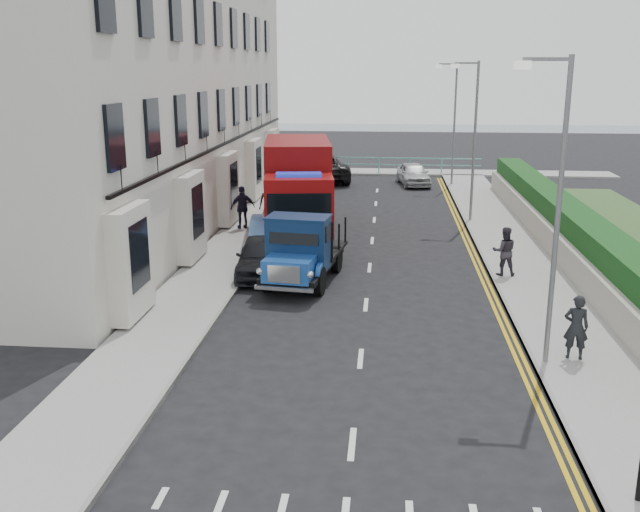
{
  "coord_description": "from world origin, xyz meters",
  "views": [
    {
      "loc": [
        0.52,
        -17.82,
        6.75
      ],
      "look_at": [
        -1.37,
        2.18,
        1.4
      ],
      "focal_mm": 40.0,
      "sensor_mm": 36.0,
      "label": 1
    }
  ],
  "objects_px": {
    "lamp_far": "(453,117)",
    "pedestrian_east_near": "(576,327)",
    "red_lorry": "(298,187)",
    "lamp_near": "(554,196)",
    "bedford_lorry": "(300,254)",
    "parked_car_front": "(260,257)",
    "lamp_mid": "(472,132)"
  },
  "relations": [
    {
      "from": "lamp_far",
      "to": "bedford_lorry",
      "type": "bearing_deg",
      "value": -107.29
    },
    {
      "from": "lamp_far",
      "to": "parked_car_front",
      "type": "xyz_separation_m",
      "value": [
        -7.78,
        -19.25,
        -3.35
      ]
    },
    {
      "from": "bedford_lorry",
      "to": "lamp_mid",
      "type": "bearing_deg",
      "value": 66.0
    },
    {
      "from": "lamp_mid",
      "to": "bedford_lorry",
      "type": "relative_size",
      "value": 1.41
    },
    {
      "from": "parked_car_front",
      "to": "red_lorry",
      "type": "bearing_deg",
      "value": 78.44
    },
    {
      "from": "bedford_lorry",
      "to": "red_lorry",
      "type": "distance_m",
      "value": 6.75
    },
    {
      "from": "lamp_near",
      "to": "red_lorry",
      "type": "distance_m",
      "value": 14.37
    },
    {
      "from": "bedford_lorry",
      "to": "pedestrian_east_near",
      "type": "distance_m",
      "value": 8.98
    },
    {
      "from": "lamp_far",
      "to": "pedestrian_east_near",
      "type": "bearing_deg",
      "value": -88.2
    },
    {
      "from": "lamp_far",
      "to": "pedestrian_east_near",
      "type": "height_order",
      "value": "lamp_far"
    },
    {
      "from": "red_lorry",
      "to": "parked_car_front",
      "type": "distance_m",
      "value": 5.74
    },
    {
      "from": "red_lorry",
      "to": "pedestrian_east_near",
      "type": "distance_m",
      "value": 14.52
    },
    {
      "from": "parked_car_front",
      "to": "pedestrian_east_near",
      "type": "distance_m",
      "value": 10.79
    },
    {
      "from": "lamp_near",
      "to": "lamp_mid",
      "type": "distance_m",
      "value": 16.0
    },
    {
      "from": "lamp_far",
      "to": "pedestrian_east_near",
      "type": "relative_size",
      "value": 4.51
    },
    {
      "from": "lamp_near",
      "to": "parked_car_front",
      "type": "xyz_separation_m",
      "value": [
        -7.78,
        6.75,
        -3.35
      ]
    },
    {
      "from": "red_lorry",
      "to": "pedestrian_east_near",
      "type": "xyz_separation_m",
      "value": [
        8.01,
        -12.06,
        -1.17
      ]
    },
    {
      "from": "parked_car_front",
      "to": "pedestrian_east_near",
      "type": "bearing_deg",
      "value": -42.83
    },
    {
      "from": "lamp_far",
      "to": "bedford_lorry",
      "type": "height_order",
      "value": "lamp_far"
    },
    {
      "from": "bedford_lorry",
      "to": "pedestrian_east_near",
      "type": "height_order",
      "value": "bedford_lorry"
    },
    {
      "from": "lamp_near",
      "to": "bedford_lorry",
      "type": "relative_size",
      "value": 1.41
    },
    {
      "from": "red_lorry",
      "to": "bedford_lorry",
      "type": "bearing_deg",
      "value": -90.21
    },
    {
      "from": "lamp_mid",
      "to": "bedford_lorry",
      "type": "xyz_separation_m",
      "value": [
        -6.33,
        -10.32,
        -2.96
      ]
    },
    {
      "from": "red_lorry",
      "to": "parked_car_front",
      "type": "relative_size",
      "value": 2.03
    },
    {
      "from": "bedford_lorry",
      "to": "parked_car_front",
      "type": "relative_size",
      "value": 1.31
    },
    {
      "from": "lamp_mid",
      "to": "parked_car_front",
      "type": "distance_m",
      "value": 12.54
    },
    {
      "from": "red_lorry",
      "to": "lamp_far",
      "type": "bearing_deg",
      "value": 54.55
    },
    {
      "from": "lamp_mid",
      "to": "pedestrian_east_near",
      "type": "height_order",
      "value": "lamp_mid"
    },
    {
      "from": "red_lorry",
      "to": "lamp_mid",
      "type": "bearing_deg",
      "value": 19.53
    },
    {
      "from": "lamp_near",
      "to": "pedestrian_east_near",
      "type": "relative_size",
      "value": 4.51
    },
    {
      "from": "lamp_far",
      "to": "bedford_lorry",
      "type": "distance_m",
      "value": 21.49
    },
    {
      "from": "red_lorry",
      "to": "parked_car_front",
      "type": "height_order",
      "value": "red_lorry"
    }
  ]
}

